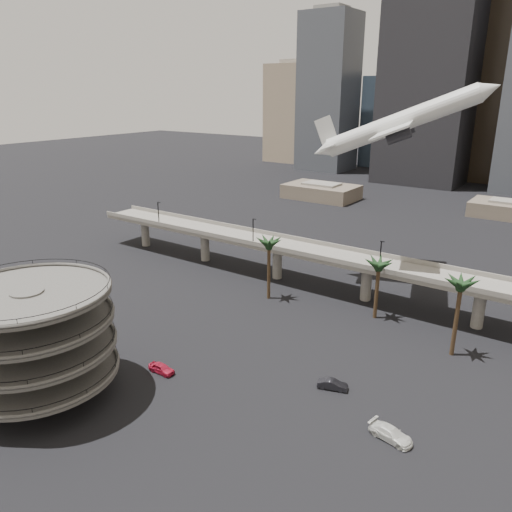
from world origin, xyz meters
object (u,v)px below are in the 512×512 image
Objects in this scene: car_a at (162,368)px; car_b at (333,384)px; overpass at (320,257)px; airborne_jet at (400,123)px; car_c at (391,434)px; parking_ramp at (33,334)px.

car_b is at bearing -66.15° from car_a.
airborne_jet is at bearing 47.70° from overpass.
car_c reaches higher than car_b.
airborne_jet reaches higher than car_c.
car_a is at bearing 109.65° from car_c.
airborne_jet reaches higher than overpass.
overpass is at bearing 49.34° from car_c.
parking_ramp reaches higher than car_c.
parking_ramp is 0.61× the size of airborne_jet.
parking_ramp is at bearing -102.43° from overpass.
car_c is (11.07, -5.80, 0.09)m from car_b.
overpass is 3.54× the size of airborne_jet.
parking_ramp is 60.46m from overpass.
car_c is (44.49, 19.74, -9.01)m from parking_ramp.
car_a is (9.67, 14.20, -9.07)m from parking_ramp.
car_b is 0.78× the size of car_c.
parking_ramp is 4.97× the size of car_b.
overpass is 50.74m from car_c.
car_c reaches higher than car_a.
car_a is 26.31m from car_b.
car_b is at bearing 72.97° from car_c.
overpass is 22.79× the size of car_c.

